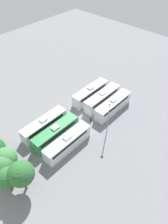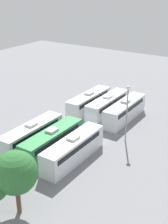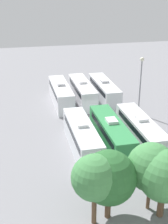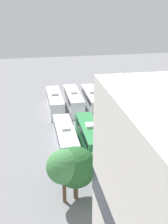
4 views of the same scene
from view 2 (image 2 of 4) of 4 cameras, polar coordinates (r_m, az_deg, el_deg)
name	(u,v)px [view 2 (image 2 of 4)]	position (r m, az deg, el deg)	size (l,w,h in m)	color
ground_plane	(83,131)	(49.84, -0.18, -3.47)	(112.90, 112.90, 0.00)	gray
bus_0	(125,110)	(53.48, 7.48, 0.34)	(2.59, 11.22, 3.56)	silver
bus_1	(107,105)	(55.32, 4.30, 1.27)	(2.59, 11.22, 3.56)	white
bus_2	(89,102)	(56.72, 0.90, 1.91)	(2.59, 11.22, 3.56)	silver
bus_3	(73,149)	(41.40, -1.98, -6.71)	(2.59, 11.22, 3.56)	silver
bus_4	(52,141)	(43.47, -5.84, -5.26)	(2.59, 11.22, 3.56)	#338C4C
bus_5	(32,135)	(45.51, -9.51, -4.09)	(2.59, 11.22, 3.56)	silver
worker_person	(98,127)	(49.36, 2.56, -2.81)	(0.36, 0.36, 1.61)	#333338
light_pole	(127,105)	(45.01, 7.92, 1.33)	(0.60, 0.60, 8.65)	gray
tree_0	(16,173)	(31.98, -12.39, -10.82)	(4.48, 4.48, 7.09)	brown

